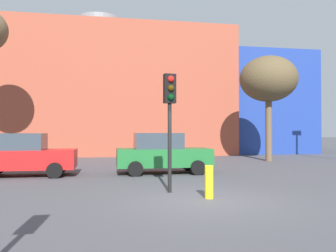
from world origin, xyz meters
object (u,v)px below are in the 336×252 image
traffic_light_island (170,105)px  bollard_yellow_0 (209,182)px  parked_car_1 (23,155)px  parked_car_2 (162,153)px  bare_tree_1 (268,80)px

traffic_light_island → bollard_yellow_0: 2.64m
parked_car_1 → parked_car_2: size_ratio=0.99×
parked_car_2 → bare_tree_1: (7.76, 5.23, 4.31)m
parked_car_2 → bare_tree_1: bearing=34.0°
bare_tree_1 → bollard_yellow_0: 14.25m
parked_car_1 → bare_tree_1: 15.26m
bollard_yellow_0 → traffic_light_island: bearing=129.6°
bollard_yellow_0 → parked_car_2: bearing=93.5°
parked_car_1 → bollard_yellow_0: size_ratio=4.52×
parked_car_1 → parked_car_2: 5.91m
traffic_light_island → parked_car_2: bearing=168.2°
bare_tree_1 → bollard_yellow_0: (-7.39, -11.22, -4.75)m
parked_car_1 → bare_tree_1: bearing=21.0°
traffic_light_island → bollard_yellow_0: traffic_light_island is taller
parked_car_1 → traffic_light_island: size_ratio=1.14×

